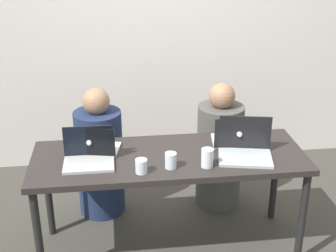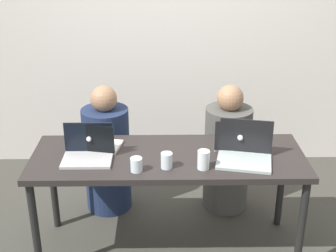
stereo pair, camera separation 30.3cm
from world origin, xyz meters
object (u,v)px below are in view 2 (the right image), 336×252
(laptop_back_left, at_px, (94,143))
(laptop_back_right, at_px, (239,142))
(person_on_left, at_px, (107,155))
(water_glass_left, at_px, (136,165))
(person_on_right, at_px, (227,155))
(laptop_front_left, at_px, (88,152))
(water_glass_right, at_px, (203,161))
(water_glass_center, at_px, (167,161))
(laptop_front_right, at_px, (245,152))

(laptop_back_left, bearing_deg, laptop_back_right, -168.35)
(person_on_left, relative_size, laptop_back_left, 2.82)
(laptop_back_left, height_order, water_glass_left, laptop_back_left)
(person_on_left, height_order, person_on_right, same)
(laptop_front_left, distance_m, laptop_back_left, 0.14)
(person_on_right, height_order, laptop_back_left, person_on_right)
(laptop_front_left, xyz_separation_m, laptop_back_right, (0.99, 0.13, 0.00))
(person_on_left, bearing_deg, laptop_back_right, 141.89)
(water_glass_left, bearing_deg, water_glass_right, 3.86)
(water_glass_left, bearing_deg, laptop_front_left, 151.80)
(laptop_back_left, relative_size, water_glass_center, 3.68)
(laptop_back_left, height_order, laptop_front_right, laptop_front_right)
(laptop_front_right, distance_m, water_glass_left, 0.70)
(person_on_right, xyz_separation_m, laptop_front_right, (0.02, -0.62, 0.33))
(laptop_front_right, bearing_deg, water_glass_center, -156.96)
(water_glass_right, bearing_deg, water_glass_left, -176.14)
(laptop_back_right, height_order, laptop_front_right, laptop_front_right)
(water_glass_left, bearing_deg, laptop_back_right, 24.25)
(laptop_front_right, xyz_separation_m, water_glass_left, (-0.68, -0.14, -0.01))
(person_on_left, relative_size, water_glass_right, 8.62)
(person_on_left, distance_m, water_glass_center, 0.91)
(laptop_back_right, bearing_deg, water_glass_left, 31.39)
(laptop_front_left, xyz_separation_m, laptop_back_left, (0.02, 0.14, -0.00))
(laptop_front_left, height_order, laptop_back_right, laptop_back_right)
(laptop_back_left, relative_size, water_glass_right, 3.06)
(laptop_front_right, distance_m, water_glass_center, 0.51)
(laptop_back_left, xyz_separation_m, laptop_front_right, (0.98, -0.17, 0.01))
(laptop_back_left, xyz_separation_m, water_glass_right, (0.71, -0.28, 0.01))
(water_glass_center, bearing_deg, water_glass_right, -3.27)
(laptop_front_right, xyz_separation_m, water_glass_right, (-0.27, -0.11, -0.00))
(person_on_left, xyz_separation_m, laptop_front_right, (0.96, -0.62, 0.33))
(water_glass_right, xyz_separation_m, water_glass_left, (-0.41, -0.03, -0.01))
(laptop_back_right, bearing_deg, water_glass_right, 53.51)
(laptop_back_left, relative_size, laptop_front_right, 0.95)
(water_glass_left, bearing_deg, water_glass_center, 12.39)
(laptop_front_left, distance_m, water_glass_left, 0.36)
(water_glass_right, distance_m, water_glass_left, 0.41)
(laptop_back_right, relative_size, water_glass_right, 2.96)
(laptop_front_left, distance_m, water_glass_center, 0.52)
(person_on_right, bearing_deg, laptop_back_right, 84.53)
(laptop_front_right, height_order, water_glass_center, laptop_front_right)
(laptop_back_left, distance_m, laptop_back_right, 0.97)
(laptop_back_left, bearing_deg, person_on_right, -143.24)
(water_glass_right, bearing_deg, person_on_right, 70.58)
(person_on_right, distance_m, water_glass_center, 0.92)
(person_on_right, bearing_deg, laptop_front_left, 24.34)
(laptop_front_left, height_order, laptop_front_right, laptop_front_right)
(person_on_left, distance_m, person_on_right, 0.94)
(laptop_front_left, bearing_deg, person_on_right, 30.55)
(person_on_right, distance_m, laptop_front_right, 0.70)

